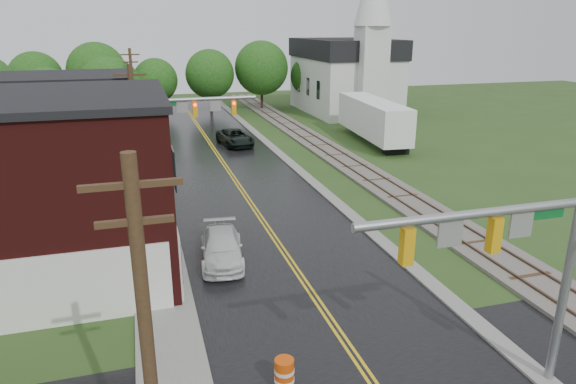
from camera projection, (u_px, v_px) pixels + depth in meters
name	position (u px, v px, depth m)	size (l,w,h in m)	color
main_road	(229.00, 171.00, 40.88)	(10.00, 90.00, 0.02)	black
curb_right	(278.00, 152.00, 46.89)	(0.80, 70.00, 0.12)	gray
sidewalk_left	(151.00, 197.00, 34.66)	(2.40, 50.00, 0.12)	gray
brick_building	(5.00, 191.00, 22.57)	(14.30, 10.30, 8.30)	#410F0D
yellow_house	(70.00, 153.00, 33.29)	(8.00, 7.00, 6.40)	tan
darkred_building	(97.00, 139.00, 42.08)	(7.00, 6.00, 4.40)	#3F0F0C
church	(348.00, 68.00, 66.09)	(10.40, 18.40, 20.00)	silver
railroad	(325.00, 148.00, 48.09)	(3.20, 80.00, 0.30)	#59544C
traffic_signal_near	(514.00, 249.00, 14.74)	(7.34, 0.30, 7.20)	gray
traffic_signal_far	(185.00, 117.00, 35.67)	(7.34, 0.43, 7.20)	gray
utility_pole_a	(149.00, 361.00, 10.23)	(1.80, 0.28, 9.00)	#382616
utility_pole_b	(136.00, 138.00, 30.30)	(1.80, 0.28, 9.00)	#382616
utility_pole_c	(134.00, 93.00, 50.37)	(1.80, 0.28, 9.00)	#382616
tree_left_c	(50.00, 104.00, 44.80)	(6.00, 6.00, 7.65)	black
tree_left_e	(112.00, 91.00, 51.52)	(6.40, 6.40, 8.16)	black
suv_dark	(235.00, 138.00, 49.44)	(2.54, 5.50, 1.53)	black
pickup_white	(222.00, 248.00, 25.13)	(1.99, 4.89, 1.42)	silver
semi_trailer	(373.00, 118.00, 50.26)	(3.98, 13.53, 4.13)	black
construction_barrel	(284.00, 375.00, 16.23)	(0.62, 0.62, 1.11)	#CF4509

